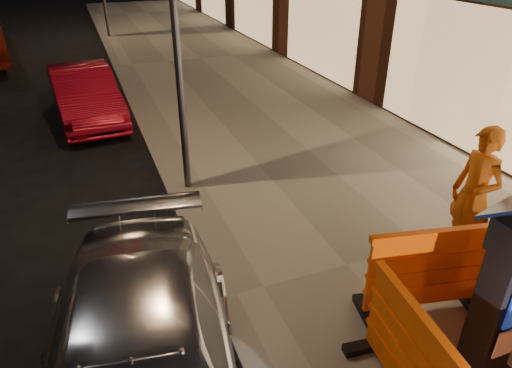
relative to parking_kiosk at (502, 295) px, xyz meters
name	(u,v)px	position (x,y,z in m)	size (l,w,h in m)	color
ground_plane	(226,306)	(-2.11, 2.00, -1.19)	(120.00, 120.00, 0.00)	black
sidewalk	(419,250)	(0.89, 2.00, -1.11)	(6.00, 60.00, 0.15)	gray
kerb	(226,301)	(-2.11, 2.00, -1.11)	(0.30, 60.00, 0.15)	slate
parking_kiosk	(502,295)	(0.00, 0.00, 0.00)	(0.66, 0.66, 2.08)	black
barrier_back	(426,272)	(0.00, 0.95, -0.46)	(1.49, 0.61, 1.16)	#F35104
barrier_kerbside	(410,359)	(-0.95, 0.00, -0.46)	(1.49, 0.61, 1.16)	#F35104
car_red	(89,119)	(-3.33, 9.63, -1.19)	(1.40, 4.02, 1.32)	maroon
man	(475,195)	(1.30, 1.66, -0.08)	(0.70, 0.46, 1.92)	#BD5512
street_lamp_mid	(174,11)	(-1.86, 5.00, 1.96)	(0.12, 0.12, 6.00)	#3F3F44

